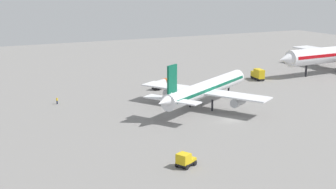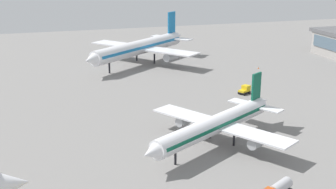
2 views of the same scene
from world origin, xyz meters
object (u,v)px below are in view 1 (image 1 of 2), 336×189
object	(u,v)px
catering_truck	(258,74)
fuel_truck	(161,84)
ground_crew_worker	(57,101)
baggage_tug	(185,160)
airplane_taxiing	(206,89)

from	to	relation	value
catering_truck	fuel_truck	world-z (taller)	catering_truck
catering_truck	ground_crew_worker	size ratio (longest dim) A/B	3.50
ground_crew_worker	catering_truck	bearing A→B (deg)	18.89
catering_truck	ground_crew_worker	distance (m)	60.69
baggage_tug	catering_truck	distance (m)	72.32
baggage_tug	catering_truck	bearing A→B (deg)	-162.57
airplane_taxiing	baggage_tug	size ratio (longest dim) A/B	9.57
airplane_taxiing	ground_crew_worker	xyz separation A→B (m)	(-17.67, -30.68, -3.53)
baggage_tug	ground_crew_worker	size ratio (longest dim) A/B	2.22
baggage_tug	catering_truck	size ratio (longest dim) A/B	0.64
baggage_tug	ground_crew_worker	world-z (taller)	baggage_tug
catering_truck	fuel_truck	bearing A→B (deg)	96.39
airplane_taxiing	fuel_truck	size ratio (longest dim) A/B	5.55
fuel_truck	catering_truck	bearing A→B (deg)	-33.41
airplane_taxiing	fuel_truck	bearing A→B (deg)	61.93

